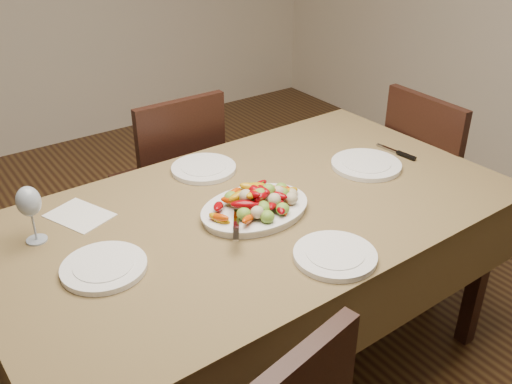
{
  "coord_description": "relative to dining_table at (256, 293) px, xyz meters",
  "views": [
    {
      "loc": [
        -0.82,
        -1.1,
        1.77
      ],
      "look_at": [
        0.17,
        0.3,
        0.82
      ],
      "focal_mm": 40.0,
      "sensor_mm": 36.0,
      "label": 1
    }
  ],
  "objects": [
    {
      "name": "dining_table",
      "position": [
        0.0,
        0.0,
        0.0
      ],
      "size": [
        1.86,
        1.08,
        0.76
      ],
      "primitive_type": "cube",
      "rotation": [
        0.0,
        0.0,
        0.02
      ],
      "color": "brown",
      "rests_on": "ground"
    },
    {
      "name": "chair_far",
      "position": [
        0.06,
        0.83,
        0.1
      ],
      "size": [
        0.42,
        0.42,
        0.95
      ],
      "primitive_type": null,
      "rotation": [
        0.0,
        0.0,
        3.15
      ],
      "color": "black",
      "rests_on": "ground"
    },
    {
      "name": "chair_right",
      "position": [
        1.13,
        0.06,
        0.1
      ],
      "size": [
        0.43,
        0.43,
        0.95
      ],
      "primitive_type": null,
      "rotation": [
        0.0,
        0.0,
        1.55
      ],
      "color": "black",
      "rests_on": "ground"
    },
    {
      "name": "serving_platter",
      "position": [
        -0.03,
        -0.03,
        0.39
      ],
      "size": [
        0.39,
        0.29,
        0.02
      ],
      "primitive_type": "ellipsoid",
      "rotation": [
        0.0,
        0.0,
        0.02
      ],
      "color": "white",
      "rests_on": "dining_table"
    },
    {
      "name": "roasted_vegetables",
      "position": [
        -0.03,
        -0.03,
        0.45
      ],
      "size": [
        0.32,
        0.22,
        0.09
      ],
      "primitive_type": null,
      "rotation": [
        0.0,
        0.0,
        0.02
      ],
      "color": "#7A0207",
      "rests_on": "serving_platter"
    },
    {
      "name": "serving_spoon",
      "position": [
        -0.09,
        -0.07,
        0.43
      ],
      "size": [
        0.27,
        0.21,
        0.03
      ],
      "primitive_type": null,
      "rotation": [
        0.0,
        0.0,
        -0.6
      ],
      "color": "#9EA0A8",
      "rests_on": "serving_platter"
    },
    {
      "name": "plate_left",
      "position": [
        -0.57,
        -0.04,
        0.39
      ],
      "size": [
        0.25,
        0.25,
        0.02
      ],
      "primitive_type": "cylinder",
      "color": "white",
      "rests_on": "dining_table"
    },
    {
      "name": "plate_right",
      "position": [
        0.54,
        0.01,
        0.39
      ],
      "size": [
        0.28,
        0.28,
        0.02
      ],
      "primitive_type": "cylinder",
      "color": "white",
      "rests_on": "dining_table"
    },
    {
      "name": "plate_far",
      "position": [
        -0.0,
        0.35,
        0.39
      ],
      "size": [
        0.25,
        0.25,
        0.02
      ],
      "primitive_type": "cylinder",
      "color": "white",
      "rests_on": "dining_table"
    },
    {
      "name": "plate_near",
      "position": [
        0.02,
        -0.38,
        0.39
      ],
      "size": [
        0.25,
        0.25,
        0.02
      ],
      "primitive_type": "cylinder",
      "color": "white",
      "rests_on": "dining_table"
    },
    {
      "name": "wine_glass",
      "position": [
        -0.69,
        0.23,
        0.48
      ],
      "size": [
        0.08,
        0.08,
        0.2
      ],
      "primitive_type": null,
      "color": "#8C99A5",
      "rests_on": "dining_table"
    },
    {
      "name": "menu_card",
      "position": [
        -0.52,
        0.3,
        0.38
      ],
      "size": [
        0.22,
        0.25,
        0.0
      ],
      "primitive_type": "cube",
      "rotation": [
        0.0,
        0.0,
        0.38
      ],
      "color": "silver",
      "rests_on": "dining_table"
    },
    {
      "name": "table_knife",
      "position": [
        0.74,
        0.02,
        0.38
      ],
      "size": [
        0.04,
        0.2,
        0.01
      ],
      "primitive_type": null,
      "rotation": [
        0.0,
        0.0,
        0.11
      ],
      "color": "#9EA0A8",
      "rests_on": "dining_table"
    }
  ]
}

